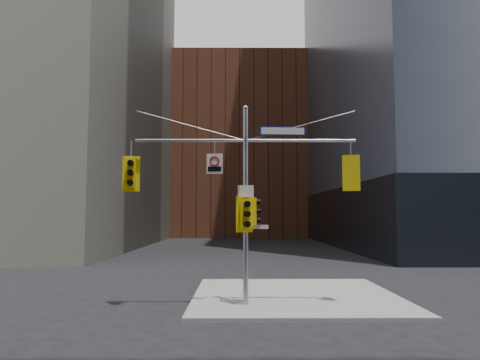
{
  "coord_description": "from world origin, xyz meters",
  "views": [
    {
      "loc": [
        -0.29,
        -13.36,
        3.3
      ],
      "look_at": [
        -0.2,
        2.0,
        4.56
      ],
      "focal_mm": 32.0,
      "sensor_mm": 36.0,
      "label": 1
    }
  ],
  "objects_px": {
    "traffic_light_pole_front": "(246,214)",
    "traffic_light_east_arm": "(351,173)",
    "traffic_light_pole_side": "(255,211)",
    "street_sign_blade": "(283,131)",
    "signal_assembly": "(246,184)",
    "traffic_light_west_arm": "(131,173)",
    "regulatory_sign_arm": "(215,163)"
  },
  "relations": [
    {
      "from": "traffic_light_pole_side",
      "to": "signal_assembly",
      "type": "bearing_deg",
      "value": 94.9
    },
    {
      "from": "traffic_light_west_arm",
      "to": "regulatory_sign_arm",
      "type": "xyz_separation_m",
      "value": [
        3.03,
        -0.03,
        0.37
      ]
    },
    {
      "from": "signal_assembly",
      "to": "street_sign_blade",
      "type": "distance_m",
      "value": 2.36
    },
    {
      "from": "signal_assembly",
      "to": "regulatory_sign_arm",
      "type": "distance_m",
      "value": 1.35
    },
    {
      "from": "signal_assembly",
      "to": "traffic_light_pole_side",
      "type": "height_order",
      "value": "signal_assembly"
    },
    {
      "from": "street_sign_blade",
      "to": "regulatory_sign_arm",
      "type": "distance_m",
      "value": 2.74
    },
    {
      "from": "signal_assembly",
      "to": "street_sign_blade",
      "type": "xyz_separation_m",
      "value": [
        1.35,
        0.0,
        1.93
      ]
    },
    {
      "from": "traffic_light_pole_side",
      "to": "street_sign_blade",
      "type": "bearing_deg",
      "value": -85.88
    },
    {
      "from": "signal_assembly",
      "to": "street_sign_blade",
      "type": "height_order",
      "value": "signal_assembly"
    },
    {
      "from": "traffic_light_east_arm",
      "to": "traffic_light_pole_front",
      "type": "bearing_deg",
      "value": 18.89
    },
    {
      "from": "traffic_light_east_arm",
      "to": "regulatory_sign_arm",
      "type": "relative_size",
      "value": 1.78
    },
    {
      "from": "traffic_light_west_arm",
      "to": "traffic_light_pole_front",
      "type": "bearing_deg",
      "value": -13.09
    },
    {
      "from": "street_sign_blade",
      "to": "regulatory_sign_arm",
      "type": "bearing_deg",
      "value": 177.71
    },
    {
      "from": "street_sign_blade",
      "to": "traffic_light_pole_front",
      "type": "bearing_deg",
      "value": -171.56
    },
    {
      "from": "traffic_light_west_arm",
      "to": "traffic_light_pole_side",
      "type": "bearing_deg",
      "value": -9.34
    },
    {
      "from": "traffic_light_pole_side",
      "to": "regulatory_sign_arm",
      "type": "relative_size",
      "value": 1.35
    },
    {
      "from": "traffic_light_east_arm",
      "to": "signal_assembly",
      "type": "bearing_deg",
      "value": 14.9
    },
    {
      "from": "traffic_light_east_arm",
      "to": "regulatory_sign_arm",
      "type": "xyz_separation_m",
      "value": [
        -4.95,
        -0.02,
        0.37
      ]
    },
    {
      "from": "traffic_light_pole_front",
      "to": "street_sign_blade",
      "type": "xyz_separation_m",
      "value": [
        1.35,
        0.27,
        3.02
      ]
    },
    {
      "from": "traffic_light_pole_front",
      "to": "regulatory_sign_arm",
      "type": "relative_size",
      "value": 1.77
    },
    {
      "from": "signal_assembly",
      "to": "traffic_light_pole_side",
      "type": "relative_size",
      "value": 8.12
    },
    {
      "from": "traffic_light_west_arm",
      "to": "signal_assembly",
      "type": "bearing_deg",
      "value": -9.41
    },
    {
      "from": "traffic_light_west_arm",
      "to": "traffic_light_east_arm",
      "type": "relative_size",
      "value": 1.0
    },
    {
      "from": "traffic_light_west_arm",
      "to": "traffic_light_pole_front",
      "type": "xyz_separation_m",
      "value": [
        4.15,
        -0.28,
        -1.47
      ]
    },
    {
      "from": "signal_assembly",
      "to": "traffic_light_east_arm",
      "type": "relative_size",
      "value": 6.19
    },
    {
      "from": "signal_assembly",
      "to": "traffic_light_pole_side",
      "type": "distance_m",
      "value": 1.04
    },
    {
      "from": "traffic_light_pole_front",
      "to": "traffic_light_east_arm",
      "type": "bearing_deg",
      "value": -9.72
    },
    {
      "from": "traffic_light_east_arm",
      "to": "traffic_light_pole_front",
      "type": "distance_m",
      "value": 4.11
    },
    {
      "from": "traffic_light_west_arm",
      "to": "traffic_light_east_arm",
      "type": "height_order",
      "value": "traffic_light_west_arm"
    },
    {
      "from": "traffic_light_east_arm",
      "to": "traffic_light_west_arm",
      "type": "bearing_deg",
      "value": 14.8
    },
    {
      "from": "traffic_light_east_arm",
      "to": "street_sign_blade",
      "type": "height_order",
      "value": "street_sign_blade"
    },
    {
      "from": "traffic_light_east_arm",
      "to": "regulatory_sign_arm",
      "type": "bearing_deg",
      "value": 15.13
    }
  ]
}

